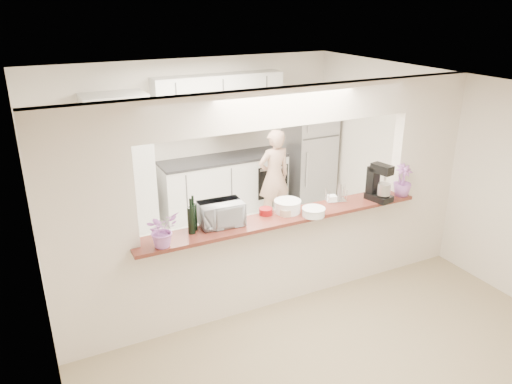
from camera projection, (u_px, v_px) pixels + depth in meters
floor at (279, 298)px, 5.95m from camera, size 6.00×6.00×0.00m
tile_overlay at (228, 244)px, 7.24m from camera, size 5.00×2.90×0.01m
partition at (282, 181)px, 5.42m from camera, size 5.00×0.15×2.50m
bar_counter at (280, 255)px, 5.74m from camera, size 3.40×0.38×1.09m
kitchen_cabinets at (185, 161)px, 7.80m from camera, size 3.15×0.62×2.25m
refrigerator at (309, 151)px, 8.71m from camera, size 0.75×0.70×1.70m
flower_left at (162, 230)px, 4.79m from camera, size 0.40×0.38×0.35m
wine_bottle_a at (191, 220)px, 5.06m from camera, size 0.08×0.08×0.39m
wine_bottle_b at (193, 216)px, 5.15m from camera, size 0.08×0.08×0.38m
toaster_oven at (221, 214)px, 5.26m from camera, size 0.47×0.33×0.25m
serving_bowls at (221, 216)px, 5.27m from camera, size 0.36×0.36×0.20m
plate_stack_a at (288, 206)px, 5.60m from camera, size 0.30×0.30×0.14m
plate_stack_b at (314, 212)px, 5.51m from camera, size 0.26×0.26×0.09m
red_bowl at (266, 211)px, 5.55m from camera, size 0.15×0.15×0.07m
tan_bowl at (286, 211)px, 5.54m from camera, size 0.16×0.16×0.08m
utensil_caddy at (336, 194)px, 5.89m from camera, size 0.27×0.20×0.22m
stand_mixer at (379, 184)px, 5.89m from camera, size 0.25×0.34×0.45m
flower_right at (403, 180)px, 6.03m from camera, size 0.24×0.24×0.39m
person at (274, 177)px, 7.74m from camera, size 0.56×0.38×1.50m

